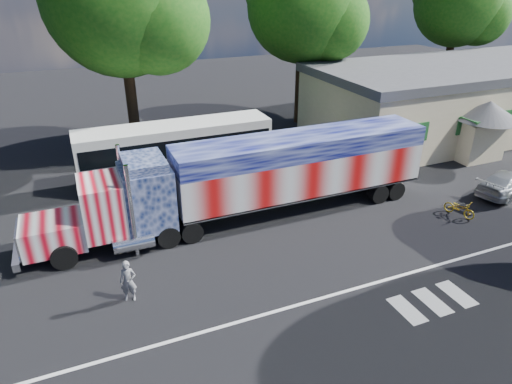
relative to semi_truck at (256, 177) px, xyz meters
name	(u,v)px	position (x,y,z in m)	size (l,w,h in m)	color
ground	(282,259)	(-0.43, -3.99, -2.22)	(100.00, 100.00, 0.00)	black
lane_markings	(366,300)	(1.28, -7.76, -2.22)	(30.00, 2.67, 0.01)	silver
semi_truck	(256,177)	(0.00, 0.00, 0.00)	(20.23, 3.20, 4.31)	black
coach_bus	(176,150)	(-2.47, 6.45, -0.50)	(11.39, 2.65, 3.31)	white
hall_building	(457,98)	(19.50, 6.86, 0.40)	(22.40, 12.80, 5.20)	beige
parked_car	(508,183)	(14.04, -2.95, -1.57)	(1.82, 4.48, 1.30)	#AFB2B4
woman	(128,281)	(-6.97, -4.22, -1.38)	(0.62, 0.40, 1.69)	slate
bicycle	(459,208)	(9.60, -3.94, -1.79)	(0.56, 1.62, 0.85)	gold
tree_n_mid	(123,0)	(-3.93, 11.20, 7.54)	(9.55, 9.10, 14.38)	black
tree_ne_a	(305,7)	(9.72, 13.75, 6.71)	(8.86, 8.44, 13.22)	black
tree_far_ne	(460,3)	(26.81, 15.58, 6.49)	(8.30, 7.91, 12.73)	black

